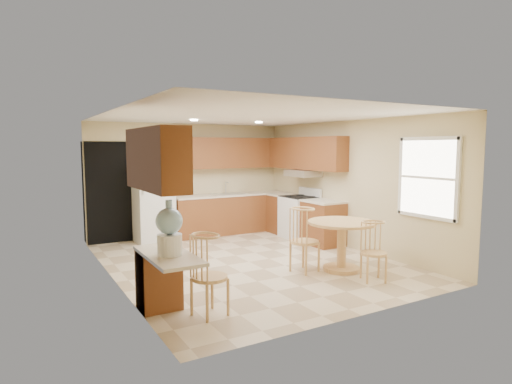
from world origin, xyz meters
TOP-DOWN VIEW (x-y plane):
  - floor at (0.00, 0.00)m, footprint 5.50×5.50m
  - ceiling at (0.00, 0.00)m, footprint 4.50×5.50m
  - wall_back at (0.00, 2.75)m, footprint 4.50×0.02m
  - wall_front at (0.00, -2.75)m, footprint 4.50×0.02m
  - wall_left at (-2.25, 0.00)m, footprint 0.02×5.50m
  - wall_right at (2.25, 0.00)m, footprint 0.02×5.50m
  - doorway at (-1.75, 2.73)m, footprint 0.90×0.02m
  - base_cab_back at (0.88, 2.45)m, footprint 2.75×0.60m
  - counter_back at (0.88, 2.45)m, footprint 2.75×0.63m
  - base_cab_right_a at (1.95, 1.85)m, footprint 0.60×0.59m
  - counter_right_a at (1.95, 1.85)m, footprint 0.63×0.59m
  - base_cab_right_b at (1.95, 0.40)m, footprint 0.60×0.80m
  - counter_right_b at (1.95, 0.40)m, footprint 0.63×0.80m
  - upper_cab_back at (0.88, 2.58)m, footprint 2.75×0.33m
  - upper_cab_right at (2.08, 1.21)m, footprint 0.33×2.42m
  - upper_cab_left at (-2.08, -1.60)m, footprint 0.33×1.40m
  - sink at (0.85, 2.45)m, footprint 0.78×0.44m
  - range_hood at (2.00, 1.18)m, footprint 0.50×0.76m
  - desk_pedestal at (-2.00, -1.32)m, footprint 0.48×0.42m
  - desk_top at (-2.00, -1.70)m, footprint 0.50×1.20m
  - window at (2.23, -1.85)m, footprint 0.06×1.12m
  - can_light_a at (-0.50, 1.20)m, footprint 0.14×0.14m
  - can_light_b at (0.90, 1.20)m, footprint 0.14×0.14m
  - refrigerator at (-0.95, 2.40)m, footprint 0.74×0.73m
  - stove at (1.92, 1.18)m, footprint 0.65×0.76m
  - dining_table at (1.04, -1.20)m, footprint 1.09×1.09m
  - chair_table_a at (0.49, -1.04)m, footprint 0.45×0.58m
  - chair_table_b at (1.09, -1.93)m, footprint 0.39×0.44m
  - chair_desk at (-1.55, -1.93)m, footprint 0.43×0.55m
  - water_crock at (-2.00, -1.76)m, footprint 0.30×0.30m

SIDE VIEW (x-z plane):
  - floor at x=0.00m, z-range 0.00..0.00m
  - desk_pedestal at x=-2.00m, z-range 0.00..0.72m
  - base_cab_back at x=0.88m, z-range 0.00..0.87m
  - base_cab_right_a at x=1.95m, z-range 0.00..0.87m
  - base_cab_right_b at x=1.95m, z-range 0.00..0.87m
  - stove at x=1.92m, z-range -0.08..1.01m
  - dining_table at x=1.04m, z-range 0.12..0.93m
  - chair_table_b at x=1.09m, z-range 0.10..0.98m
  - chair_desk at x=-1.55m, z-range 0.11..1.07m
  - chair_table_a at x=0.49m, z-range 0.11..1.13m
  - desk_top at x=-2.00m, z-range 0.73..0.77m
  - refrigerator at x=-0.95m, z-range 0.00..1.69m
  - counter_back at x=0.88m, z-range 0.87..0.91m
  - counter_right_a at x=1.95m, z-range 0.87..0.91m
  - counter_right_b at x=1.95m, z-range 0.87..0.91m
  - sink at x=0.85m, z-range 0.91..0.92m
  - doorway at x=-1.75m, z-range 0.00..2.10m
  - water_crock at x=-2.00m, z-range 0.74..1.37m
  - wall_back at x=0.00m, z-range 0.00..2.50m
  - wall_front at x=0.00m, z-range 0.00..2.50m
  - wall_left at x=-2.25m, z-range 0.00..2.50m
  - wall_right at x=2.25m, z-range 0.00..2.50m
  - range_hood at x=2.00m, z-range 1.35..1.49m
  - window at x=2.23m, z-range 0.85..2.15m
  - upper_cab_back at x=0.88m, z-range 1.50..2.20m
  - upper_cab_right at x=2.08m, z-range 1.50..2.20m
  - upper_cab_left at x=-2.08m, z-range 1.50..2.20m
  - can_light_a at x=-0.50m, z-range 2.48..2.49m
  - can_light_b at x=0.90m, z-range 2.48..2.49m
  - ceiling at x=0.00m, z-range 2.49..2.51m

